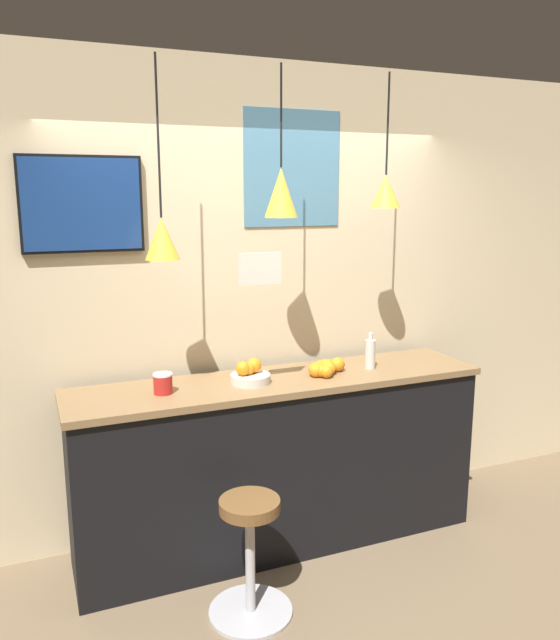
{
  "coord_description": "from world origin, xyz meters",
  "views": [
    {
      "loc": [
        -1.35,
        -2.67,
        2.12
      ],
      "look_at": [
        0.0,
        0.58,
        1.4
      ],
      "focal_mm": 35.0,
      "sensor_mm": 36.0,
      "label": 1
    }
  ],
  "objects_px": {
    "spread_jar": "(163,383)",
    "mounted_tv": "(82,204)",
    "bar_stool": "(250,548)",
    "juice_bottle": "(370,353)",
    "fruit_bowl": "(250,374)"
  },
  "relations": [
    {
      "from": "spread_jar",
      "to": "mounted_tv",
      "type": "xyz_separation_m",
      "value": [
        -0.33,
        0.36,
        0.95
      ]
    },
    {
      "from": "spread_jar",
      "to": "mounted_tv",
      "type": "relative_size",
      "value": 0.17
    },
    {
      "from": "bar_stool",
      "to": "juice_bottle",
      "type": "height_order",
      "value": "juice_bottle"
    },
    {
      "from": "spread_jar",
      "to": "fruit_bowl",
      "type": "bearing_deg",
      "value": 0.31
    },
    {
      "from": "fruit_bowl",
      "to": "juice_bottle",
      "type": "distance_m",
      "value": 0.79
    },
    {
      "from": "spread_jar",
      "to": "bar_stool",
      "type": "bearing_deg",
      "value": -61.62
    },
    {
      "from": "fruit_bowl",
      "to": "mounted_tv",
      "type": "distance_m",
      "value": 1.32
    },
    {
      "from": "juice_bottle",
      "to": "spread_jar",
      "type": "relative_size",
      "value": 2.0
    },
    {
      "from": "fruit_bowl",
      "to": "spread_jar",
      "type": "relative_size",
      "value": 2.03
    },
    {
      "from": "mounted_tv",
      "to": "juice_bottle",
      "type": "bearing_deg",
      "value": -12.39
    },
    {
      "from": "bar_stool",
      "to": "juice_bottle",
      "type": "distance_m",
      "value": 1.38
    },
    {
      "from": "fruit_bowl",
      "to": "spread_jar",
      "type": "bearing_deg",
      "value": -179.69
    },
    {
      "from": "bar_stool",
      "to": "juice_bottle",
      "type": "xyz_separation_m",
      "value": [
        0.99,
        0.55,
        0.78
      ]
    },
    {
      "from": "bar_stool",
      "to": "fruit_bowl",
      "type": "bearing_deg",
      "value": 69.64
    },
    {
      "from": "bar_stool",
      "to": "spread_jar",
      "type": "relative_size",
      "value": 5.59
    }
  ]
}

